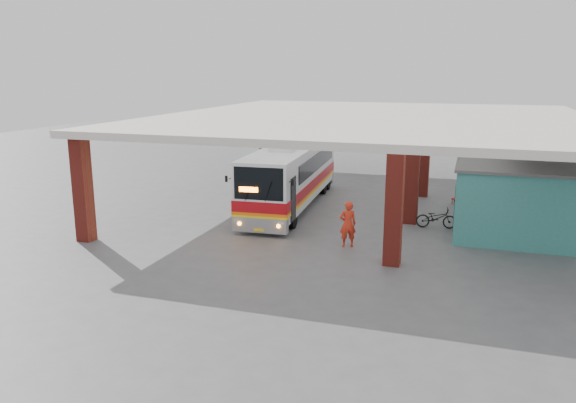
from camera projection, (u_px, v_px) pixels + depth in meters
The scene contains 8 objects.
ground at pixel (332, 235), 24.19m from camera, with size 90.00×90.00×0.00m, color #515154.
brick_columns at pixel (385, 168), 27.88m from camera, with size 20.10×21.60×4.35m.
canopy_roof at pixel (373, 118), 29.02m from camera, with size 21.00×23.00×0.30m, color silver.
shop_building at pixel (516, 192), 25.24m from camera, with size 5.20×8.20×3.11m.
coach_bus at pixel (291, 175), 28.80m from camera, with size 3.23×11.71×3.37m.
motorcycle at pixel (436, 218), 25.11m from camera, with size 0.62×1.78×0.93m, color black.
pedestrian at pixel (348, 224), 22.37m from camera, with size 0.68×0.45×1.86m, color red.
red_chair at pixel (459, 196), 29.75m from camera, with size 0.54×0.54×0.84m.
Camera 1 is at (5.50, -22.64, 6.94)m, focal length 35.00 mm.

